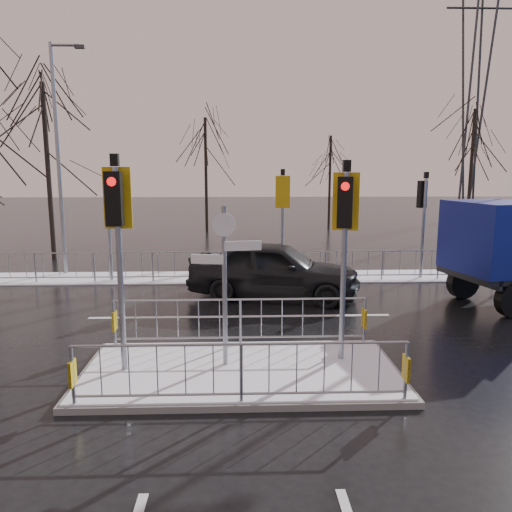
{
  "coord_description": "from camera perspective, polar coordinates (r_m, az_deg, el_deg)",
  "views": [
    {
      "loc": [
        -0.03,
        -8.99,
        3.9
      ],
      "look_at": [
        0.39,
        2.88,
        1.8
      ],
      "focal_mm": 35.0,
      "sensor_mm": 36.0,
      "label": 1
    }
  ],
  "objects": [
    {
      "name": "ground",
      "position": [
        9.8,
        -1.73,
        -13.43
      ],
      "size": [
        120.0,
        120.0,
        0.0
      ],
      "primitive_type": "plane",
      "color": "black",
      "rests_on": "ground"
    },
    {
      "name": "snow_verge",
      "position": [
        18.02,
        -1.88,
        -2.43
      ],
      "size": [
        30.0,
        2.0,
        0.04
      ],
      "primitive_type": "cube",
      "color": "white",
      "rests_on": "ground"
    },
    {
      "name": "lane_markings",
      "position": [
        9.5,
        -1.72,
        -14.2
      ],
      "size": [
        8.0,
        11.38,
        0.01
      ],
      "color": "silver",
      "rests_on": "ground"
    },
    {
      "name": "traffic_island",
      "position": [
        9.66,
        -1.81,
        -11.27
      ],
      "size": [
        6.0,
        3.04,
        4.15
      ],
      "color": "slate",
      "rests_on": "ground"
    },
    {
      "name": "far_kerb_fixtures",
      "position": [
        17.33,
        -0.92,
        0.45
      ],
      "size": [
        18.0,
        0.65,
        3.83
      ],
      "color": "gray",
      "rests_on": "ground"
    },
    {
      "name": "car_far_lane",
      "position": [
        15.11,
        2.08,
        -1.54
      ],
      "size": [
        5.48,
        3.22,
        1.75
      ],
      "primitive_type": "imported",
      "rotation": [
        0.0,
        0.0,
        1.33
      ],
      "color": "black",
      "rests_on": "ground"
    },
    {
      "name": "tree_near_b",
      "position": [
        22.96,
        -22.89,
        12.36
      ],
      "size": [
        4.0,
        4.0,
        7.55
      ],
      "color": "black",
      "rests_on": "ground"
    },
    {
      "name": "tree_far_a",
      "position": [
        31.07,
        -5.78,
        11.67
      ],
      "size": [
        3.75,
        3.75,
        7.08
      ],
      "color": "black",
      "rests_on": "ground"
    },
    {
      "name": "tree_far_b",
      "position": [
        33.54,
        8.47,
        10.39
      ],
      "size": [
        3.25,
        3.25,
        6.14
      ],
      "color": "black",
      "rests_on": "ground"
    },
    {
      "name": "tree_far_c",
      "position": [
        33.14,
        23.52,
        11.36
      ],
      "size": [
        4.0,
        4.0,
        7.55
      ],
      "color": "black",
      "rests_on": "ground"
    },
    {
      "name": "street_lamp_left",
      "position": [
        19.58,
        -21.52,
        11.07
      ],
      "size": [
        1.25,
        0.18,
        8.2
      ],
      "color": "gray",
      "rests_on": "ground"
    },
    {
      "name": "pylon_wires",
      "position": [
        43.1,
        22.37,
        18.82
      ],
      "size": [
        70.0,
        2.38,
        19.97
      ],
      "color": "#2D3033",
      "rests_on": "ground"
    }
  ]
}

